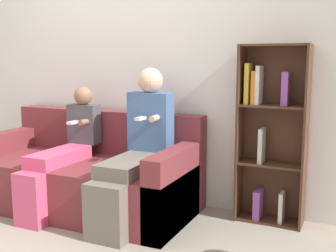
# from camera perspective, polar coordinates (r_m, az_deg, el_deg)

# --- Properties ---
(ground_plane) EXTENTS (14.00, 14.00, 0.00)m
(ground_plane) POSITION_cam_1_polar(r_m,az_deg,el_deg) (3.46, -14.65, -13.75)
(ground_plane) COLOR #9E9384
(back_wall) EXTENTS (10.00, 0.06, 2.55)m
(back_wall) POSITION_cam_1_polar(r_m,az_deg,el_deg) (4.08, -5.73, 8.30)
(back_wall) COLOR silver
(back_wall) RESTS_ON ground_plane
(couch) EXTENTS (1.97, 0.94, 0.84)m
(couch) POSITION_cam_1_polar(r_m,az_deg,el_deg) (3.87, -11.05, -6.75)
(couch) COLOR maroon
(couch) RESTS_ON ground_plane
(adult_seated) EXTENTS (0.37, 0.90, 1.25)m
(adult_seated) POSITION_cam_1_polar(r_m,az_deg,el_deg) (3.41, -4.29, -2.58)
(adult_seated) COLOR #70665B
(adult_seated) RESTS_ON ground_plane
(child_seated) EXTENTS (0.29, 0.89, 1.07)m
(child_seated) POSITION_cam_1_polar(r_m,az_deg,el_deg) (3.78, -14.14, -3.25)
(child_seated) COLOR #DB4C75
(child_seated) RESTS_ON ground_plane
(bookshelf) EXTENTS (0.54, 0.24, 1.44)m
(bookshelf) POSITION_cam_1_polar(r_m,az_deg,el_deg) (3.50, 13.64, -0.76)
(bookshelf) COLOR #4C2D1E
(bookshelf) RESTS_ON ground_plane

